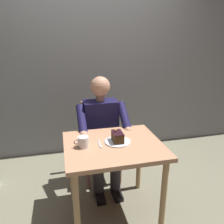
# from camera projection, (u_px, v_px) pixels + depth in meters

# --- Properties ---
(ground_plane) EXTENTS (14.00, 14.00, 0.00)m
(ground_plane) POSITION_uv_depth(u_px,v_px,m) (113.00, 211.00, 2.09)
(ground_plane) COLOR #74705A
(cafe_rear_panel) EXTENTS (6.40, 0.12, 3.00)m
(cafe_rear_panel) POSITION_uv_depth(u_px,v_px,m) (89.00, 44.00, 2.88)
(cafe_rear_panel) COLOR gray
(cafe_rear_panel) RESTS_ON ground
(dining_table) EXTENTS (0.82, 0.70, 0.72)m
(dining_table) POSITION_uv_depth(u_px,v_px,m) (113.00, 155.00, 1.90)
(dining_table) COLOR tan
(dining_table) RESTS_ON ground
(chair) EXTENTS (0.42, 0.42, 0.88)m
(chair) POSITION_uv_depth(u_px,v_px,m) (100.00, 137.00, 2.55)
(chair) COLOR #AE7169
(chair) RESTS_ON ground
(seated_person) EXTENTS (0.53, 0.58, 1.20)m
(seated_person) POSITION_uv_depth(u_px,v_px,m) (102.00, 131.00, 2.35)
(seated_person) COLOR #17143B
(seated_person) RESTS_ON ground
(dessert_plate) EXTENTS (0.22, 0.22, 0.01)m
(dessert_plate) POSITION_uv_depth(u_px,v_px,m) (118.00, 142.00, 1.89)
(dessert_plate) COLOR white
(dessert_plate) RESTS_ON dining_table
(cake_slice) EXTENTS (0.08, 0.14, 0.10)m
(cake_slice) POSITION_uv_depth(u_px,v_px,m) (118.00, 137.00, 1.87)
(cake_slice) COLOR #362510
(cake_slice) RESTS_ON dessert_plate
(coffee_cup) EXTENTS (0.12, 0.09, 0.09)m
(coffee_cup) POSITION_uv_depth(u_px,v_px,m) (83.00, 141.00, 1.80)
(coffee_cup) COLOR silver
(coffee_cup) RESTS_ON dining_table
(dessert_spoon) EXTENTS (0.03, 0.14, 0.01)m
(dessert_spoon) POSITION_uv_depth(u_px,v_px,m) (100.00, 145.00, 1.83)
(dessert_spoon) COLOR silver
(dessert_spoon) RESTS_ON dining_table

